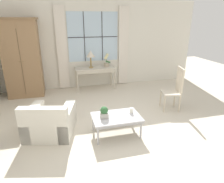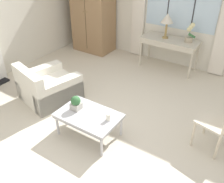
{
  "view_description": "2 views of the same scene",
  "coord_description": "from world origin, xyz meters",
  "px_view_note": "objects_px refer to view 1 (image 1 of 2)",
  "views": [
    {
      "loc": [
        -1.12,
        -3.63,
        2.23
      ],
      "look_at": [
        -0.15,
        0.06,
        0.82
      ],
      "focal_mm": 32.0,
      "sensor_mm": 36.0,
      "label": 1
    },
    {
      "loc": [
        1.83,
        -2.56,
        2.74
      ],
      "look_at": [
        -0.04,
        0.29,
        0.57
      ],
      "focal_mm": 40.0,
      "sensor_mm": 36.0,
      "label": 2
    }
  ],
  "objects_px": {
    "potted_orchid": "(106,61)",
    "coffee_table": "(116,118)",
    "armoire": "(23,58)",
    "side_chair_wooden": "(175,87)",
    "console_table": "(95,70)",
    "potted_plant_small": "(104,112)",
    "pillar_candle": "(131,111)",
    "table_lamp": "(91,54)",
    "armchair_upholstered": "(50,122)"
  },
  "relations": [
    {
      "from": "table_lamp",
      "to": "potted_plant_small",
      "type": "distance_m",
      "value": 2.97
    },
    {
      "from": "armoire",
      "to": "coffee_table",
      "type": "distance_m",
      "value": 3.59
    },
    {
      "from": "potted_plant_small",
      "to": "pillar_candle",
      "type": "relative_size",
      "value": 1.85
    },
    {
      "from": "potted_plant_small",
      "to": "side_chair_wooden",
      "type": "bearing_deg",
      "value": 20.9
    },
    {
      "from": "potted_plant_small",
      "to": "coffee_table",
      "type": "bearing_deg",
      "value": -1.68
    },
    {
      "from": "table_lamp",
      "to": "armchair_upholstered",
      "type": "distance_m",
      "value": 2.95
    },
    {
      "from": "coffee_table",
      "to": "pillar_candle",
      "type": "bearing_deg",
      "value": 9.08
    },
    {
      "from": "armchair_upholstered",
      "to": "armoire",
      "type": "bearing_deg",
      "value": 106.83
    },
    {
      "from": "coffee_table",
      "to": "potted_plant_small",
      "type": "xyz_separation_m",
      "value": [
        -0.24,
        0.01,
        0.16
      ]
    },
    {
      "from": "console_table",
      "to": "pillar_candle",
      "type": "distance_m",
      "value": 2.86
    },
    {
      "from": "armoire",
      "to": "side_chair_wooden",
      "type": "distance_m",
      "value": 4.36
    },
    {
      "from": "potted_orchid",
      "to": "potted_plant_small",
      "type": "xyz_separation_m",
      "value": [
        -0.75,
        -2.94,
        -0.38
      ]
    },
    {
      "from": "pillar_candle",
      "to": "potted_orchid",
      "type": "bearing_deg",
      "value": 86.62
    },
    {
      "from": "armchair_upholstered",
      "to": "coffee_table",
      "type": "bearing_deg",
      "value": -16.98
    },
    {
      "from": "armoire",
      "to": "pillar_candle",
      "type": "bearing_deg",
      "value": -49.87
    },
    {
      "from": "armoire",
      "to": "pillar_candle",
      "type": "relative_size",
      "value": 17.93
    },
    {
      "from": "coffee_table",
      "to": "armchair_upholstered",
      "type": "bearing_deg",
      "value": 163.02
    },
    {
      "from": "table_lamp",
      "to": "pillar_candle",
      "type": "bearing_deg",
      "value": -82.86
    },
    {
      "from": "console_table",
      "to": "potted_orchid",
      "type": "bearing_deg",
      "value": 7.83
    },
    {
      "from": "armoire",
      "to": "coffee_table",
      "type": "bearing_deg",
      "value": -54.58
    },
    {
      "from": "table_lamp",
      "to": "potted_orchid",
      "type": "distance_m",
      "value": 0.59
    },
    {
      "from": "side_chair_wooden",
      "to": "potted_plant_small",
      "type": "xyz_separation_m",
      "value": [
        -2.02,
        -0.77,
        -0.08
      ]
    },
    {
      "from": "armoire",
      "to": "console_table",
      "type": "height_order",
      "value": "armoire"
    },
    {
      "from": "coffee_table",
      "to": "potted_plant_small",
      "type": "distance_m",
      "value": 0.29
    },
    {
      "from": "potted_orchid",
      "to": "armchair_upholstered",
      "type": "distance_m",
      "value": 3.19
    },
    {
      "from": "potted_plant_small",
      "to": "console_table",
      "type": "bearing_deg",
      "value": 83.14
    },
    {
      "from": "console_table",
      "to": "potted_plant_small",
      "type": "relative_size",
      "value": 5.55
    },
    {
      "from": "table_lamp",
      "to": "side_chair_wooden",
      "type": "height_order",
      "value": "table_lamp"
    },
    {
      "from": "potted_plant_small",
      "to": "armoire",
      "type": "bearing_deg",
      "value": 122.09
    },
    {
      "from": "potted_orchid",
      "to": "coffee_table",
      "type": "relative_size",
      "value": 0.45
    },
    {
      "from": "table_lamp",
      "to": "potted_orchid",
      "type": "xyz_separation_m",
      "value": [
        0.53,
        0.05,
        -0.25
      ]
    },
    {
      "from": "armoire",
      "to": "side_chair_wooden",
      "type": "xyz_separation_m",
      "value": [
        3.8,
        -2.08,
        -0.53
      ]
    },
    {
      "from": "console_table",
      "to": "side_chair_wooden",
      "type": "relative_size",
      "value": 1.18
    },
    {
      "from": "armoire",
      "to": "pillar_candle",
      "type": "xyz_separation_m",
      "value": [
        2.36,
        -2.8,
        -0.68
      ]
    },
    {
      "from": "armoire",
      "to": "potted_plant_small",
      "type": "xyz_separation_m",
      "value": [
        1.79,
        -2.85,
        -0.61
      ]
    },
    {
      "from": "side_chair_wooden",
      "to": "armchair_upholstered",
      "type": "bearing_deg",
      "value": -172.83
    },
    {
      "from": "side_chair_wooden",
      "to": "potted_orchid",
      "type": "bearing_deg",
      "value": 120.27
    },
    {
      "from": "armoire",
      "to": "side_chair_wooden",
      "type": "height_order",
      "value": "armoire"
    },
    {
      "from": "table_lamp",
      "to": "armchair_upholstered",
      "type": "height_order",
      "value": "table_lamp"
    },
    {
      "from": "potted_orchid",
      "to": "potted_plant_small",
      "type": "bearing_deg",
      "value": -104.24
    },
    {
      "from": "console_table",
      "to": "coffee_table",
      "type": "bearing_deg",
      "value": -92.04
    },
    {
      "from": "table_lamp",
      "to": "coffee_table",
      "type": "height_order",
      "value": "table_lamp"
    },
    {
      "from": "armchair_upholstered",
      "to": "pillar_candle",
      "type": "relative_size",
      "value": 9.02
    },
    {
      "from": "coffee_table",
      "to": "potted_plant_small",
      "type": "relative_size",
      "value": 4.09
    },
    {
      "from": "side_chair_wooden",
      "to": "pillar_candle",
      "type": "distance_m",
      "value": 1.62
    },
    {
      "from": "potted_orchid",
      "to": "side_chair_wooden",
      "type": "height_order",
      "value": "potted_orchid"
    },
    {
      "from": "coffee_table",
      "to": "table_lamp",
      "type": "bearing_deg",
      "value": 90.5
    },
    {
      "from": "table_lamp",
      "to": "side_chair_wooden",
      "type": "relative_size",
      "value": 0.5
    },
    {
      "from": "console_table",
      "to": "side_chair_wooden",
      "type": "height_order",
      "value": "side_chair_wooden"
    },
    {
      "from": "potted_orchid",
      "to": "coffee_table",
      "type": "xyz_separation_m",
      "value": [
        -0.5,
        -2.95,
        -0.54
      ]
    }
  ]
}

